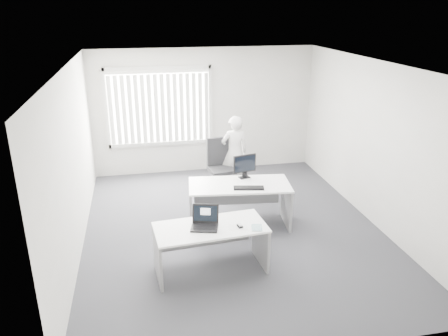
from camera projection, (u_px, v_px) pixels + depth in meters
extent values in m
plane|color=#434349|center=(233.00, 229.00, 7.59)|extent=(6.00, 6.00, 0.00)
cube|color=beige|center=(204.00, 111.00, 9.85)|extent=(5.00, 0.02, 2.80)
cube|color=beige|center=(299.00, 246.00, 4.35)|extent=(5.00, 0.02, 2.80)
cube|color=beige|center=(73.00, 163.00, 6.63)|extent=(0.02, 6.00, 2.80)
cube|color=beige|center=(374.00, 143.00, 7.57)|extent=(0.02, 6.00, 2.80)
cube|color=silver|center=(234.00, 65.00, 6.61)|extent=(5.00, 6.00, 0.02)
cube|color=beige|center=(159.00, 107.00, 9.58)|extent=(2.32, 0.06, 1.76)
cube|color=white|center=(210.00, 227.00, 6.17)|extent=(1.63, 0.86, 0.03)
cube|color=gray|center=(158.00, 258.00, 6.09)|extent=(0.09, 0.68, 0.69)
cube|color=gray|center=(261.00, 242.00, 6.49)|extent=(0.09, 0.68, 0.69)
cube|color=white|center=(239.00, 185.00, 7.45)|extent=(1.80, 1.00, 0.03)
cube|color=gray|center=(191.00, 207.00, 7.52)|extent=(0.13, 0.74, 0.75)
cube|color=gray|center=(287.00, 204.00, 7.65)|extent=(0.13, 0.74, 0.75)
cylinder|color=black|center=(221.00, 190.00, 9.08)|extent=(0.73, 0.73, 0.08)
cylinder|color=black|center=(221.00, 181.00, 9.00)|extent=(0.07, 0.07, 0.49)
cube|color=black|center=(221.00, 170.00, 8.92)|extent=(0.56, 0.56, 0.07)
cube|color=black|center=(218.00, 151.00, 8.99)|extent=(0.47, 0.14, 0.58)
imported|color=silver|center=(234.00, 152.00, 9.08)|extent=(0.59, 0.41, 1.55)
cube|color=white|center=(238.00, 227.00, 6.15)|extent=(0.28, 0.21, 0.00)
cube|color=white|center=(257.00, 228.00, 6.12)|extent=(0.19, 0.23, 0.01)
cube|color=black|center=(249.00, 188.00, 7.26)|extent=(0.53, 0.26, 0.02)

